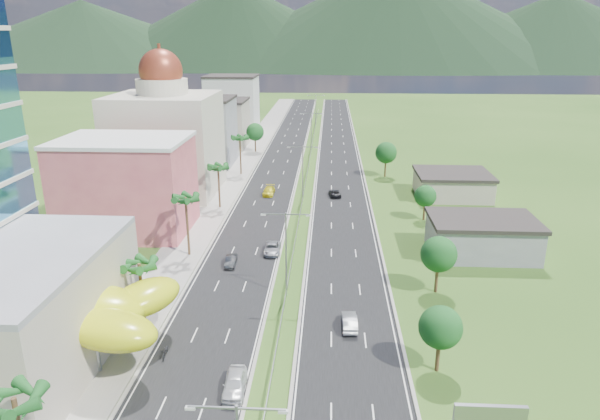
# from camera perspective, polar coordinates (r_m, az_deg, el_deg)

# --- Properties ---
(ground) EXTENTS (500.00, 500.00, 0.00)m
(ground) POSITION_cam_1_polar(r_m,az_deg,el_deg) (59.72, -2.25, -13.46)
(ground) COLOR #2D5119
(ground) RESTS_ON ground
(road_left) EXTENTS (11.00, 260.00, 0.04)m
(road_left) POSITION_cam_1_polar(r_m,az_deg,el_deg) (144.53, -1.87, 5.77)
(road_left) COLOR black
(road_left) RESTS_ON ground
(road_right) EXTENTS (11.00, 260.00, 0.04)m
(road_right) POSITION_cam_1_polar(r_m,az_deg,el_deg) (144.00, 4.11, 5.68)
(road_right) COLOR black
(road_right) RESTS_ON ground
(sidewalk_left) EXTENTS (7.00, 260.00, 0.12)m
(sidewalk_left) POSITION_cam_1_polar(r_m,az_deg,el_deg) (145.66, -5.62, 5.80)
(sidewalk_left) COLOR gray
(sidewalk_left) RESTS_ON ground
(median_guardrail) EXTENTS (0.10, 216.06, 0.76)m
(median_guardrail) POSITION_cam_1_polar(r_m,az_deg,el_deg) (126.42, 0.80, 4.22)
(median_guardrail) COLOR gray
(median_guardrail) RESTS_ON ground
(streetlight_median_b) EXTENTS (6.04, 0.25, 11.00)m
(streetlight_median_b) POSITION_cam_1_polar(r_m,az_deg,el_deg) (65.56, -1.50, -3.81)
(streetlight_median_b) COLOR gray
(streetlight_median_b) RESTS_ON ground
(streetlight_median_c) EXTENTS (6.04, 0.25, 11.00)m
(streetlight_median_c) POSITION_cam_1_polar(r_m,az_deg,el_deg) (103.62, 0.30, 4.55)
(streetlight_median_c) COLOR gray
(streetlight_median_c) RESTS_ON ground
(streetlight_median_d) EXTENTS (6.04, 0.25, 11.00)m
(streetlight_median_d) POSITION_cam_1_polar(r_m,az_deg,el_deg) (147.67, 1.20, 8.71)
(streetlight_median_d) COLOR gray
(streetlight_median_d) RESTS_ON ground
(streetlight_median_e) EXTENTS (6.04, 0.25, 11.00)m
(streetlight_median_e) POSITION_cam_1_polar(r_m,az_deg,el_deg) (192.17, 1.70, 10.95)
(streetlight_median_e) COLOR gray
(streetlight_median_e) RESTS_ON ground
(lime_canopy) EXTENTS (18.00, 15.00, 7.40)m
(lime_canopy) POSITION_cam_1_polar(r_m,az_deg,el_deg) (59.11, -22.69, -9.81)
(lime_canopy) COLOR #BEC713
(lime_canopy) RESTS_ON ground
(pink_shophouse) EXTENTS (20.00, 15.00, 15.00)m
(pink_shophouse) POSITION_cam_1_polar(r_m,az_deg,el_deg) (92.08, -18.00, 2.34)
(pink_shophouse) COLOR #C14F5C
(pink_shophouse) RESTS_ON ground
(domed_building) EXTENTS (20.00, 20.00, 28.70)m
(domed_building) POSITION_cam_1_polar(r_m,az_deg,el_deg) (112.39, -14.10, 7.49)
(domed_building) COLOR beige
(domed_building) RESTS_ON ground
(midrise_grey) EXTENTS (16.00, 15.00, 16.00)m
(midrise_grey) POSITION_cam_1_polar(r_m,az_deg,el_deg) (136.43, -10.55, 8.13)
(midrise_grey) COLOR gray
(midrise_grey) RESTS_ON ground
(midrise_beige) EXTENTS (16.00, 15.00, 13.00)m
(midrise_beige) POSITION_cam_1_polar(r_m,az_deg,el_deg) (157.84, -8.67, 9.04)
(midrise_beige) COLOR #AEA38F
(midrise_beige) RESTS_ON ground
(midrise_white) EXTENTS (16.00, 15.00, 18.00)m
(midrise_white) POSITION_cam_1_polar(r_m,az_deg,el_deg) (179.83, -7.23, 11.03)
(midrise_white) COLOR silver
(midrise_white) RESTS_ON ground
(shed_near) EXTENTS (15.00, 10.00, 5.00)m
(shed_near) POSITION_cam_1_polar(r_m,az_deg,el_deg) (84.04, 18.83, -2.85)
(shed_near) COLOR gray
(shed_near) RESTS_ON ground
(shed_far) EXTENTS (14.00, 12.00, 4.40)m
(shed_far) POSITION_cam_1_polar(r_m,az_deg,el_deg) (112.27, 15.92, 2.52)
(shed_far) COLOR #AEA38F
(shed_far) RESTS_ON ground
(palm_tree_a) EXTENTS (3.60, 3.60, 9.10)m
(palm_tree_a) POSITION_cam_1_polar(r_m,az_deg,el_deg) (42.28, -28.15, -17.81)
(palm_tree_a) COLOR #47301C
(palm_tree_a) RESTS_ON ground
(palm_tree_b) EXTENTS (3.60, 3.60, 8.10)m
(palm_tree_b) POSITION_cam_1_polar(r_m,az_deg,el_deg) (61.46, -16.77, -5.88)
(palm_tree_b) COLOR #47301C
(palm_tree_b) RESTS_ON ground
(palm_tree_c) EXTENTS (3.60, 3.60, 9.60)m
(palm_tree_c) POSITION_cam_1_polar(r_m,az_deg,el_deg) (78.80, -12.10, 0.98)
(palm_tree_c) COLOR #47301C
(palm_tree_c) RESTS_ON ground
(palm_tree_d) EXTENTS (3.60, 3.60, 8.60)m
(palm_tree_d) POSITION_cam_1_polar(r_m,az_deg,el_deg) (100.59, -8.73, 4.37)
(palm_tree_d) COLOR #47301C
(palm_tree_d) RESTS_ON ground
(palm_tree_e) EXTENTS (3.60, 3.60, 9.40)m
(palm_tree_e) POSITION_cam_1_polar(r_m,az_deg,el_deg) (124.43, -6.43, 7.50)
(palm_tree_e) COLOR #47301C
(palm_tree_e) RESTS_ON ground
(leafy_tree_lfar) EXTENTS (4.90, 4.90, 8.05)m
(leafy_tree_lfar) POSITION_cam_1_polar(r_m,az_deg,el_deg) (149.22, -4.82, 8.29)
(leafy_tree_lfar) COLOR #47301C
(leafy_tree_lfar) RESTS_ON ground
(leafy_tree_ra) EXTENTS (4.20, 4.20, 6.90)m
(leafy_tree_ra) POSITION_cam_1_polar(r_m,az_deg,el_deg) (53.86, 14.76, -12.03)
(leafy_tree_ra) COLOR #47301C
(leafy_tree_ra) RESTS_ON ground
(leafy_tree_rb) EXTENTS (4.55, 4.55, 7.47)m
(leafy_tree_rb) POSITION_cam_1_polar(r_m,az_deg,el_deg) (69.21, 14.58, -4.60)
(leafy_tree_rb) COLOR #47301C
(leafy_tree_rb) RESTS_ON ground
(leafy_tree_rc) EXTENTS (3.85, 3.85, 6.33)m
(leafy_tree_rc) POSITION_cam_1_polar(r_m,az_deg,el_deg) (95.96, 13.22, 1.45)
(leafy_tree_rc) COLOR #47301C
(leafy_tree_rc) RESTS_ON ground
(leafy_tree_rd) EXTENTS (4.90, 4.90, 8.05)m
(leafy_tree_rd) POSITION_cam_1_polar(r_m,az_deg,el_deg) (123.92, 9.17, 6.05)
(leafy_tree_rd) COLOR #47301C
(leafy_tree_rd) RESTS_ON ground
(mountain_ridge) EXTENTS (860.00, 140.00, 90.00)m
(mountain_ridge) POSITION_cam_1_polar(r_m,az_deg,el_deg) (504.48, 9.78, 14.51)
(mountain_ridge) COLOR black
(mountain_ridge) RESTS_ON ground
(car_white_near_left) EXTENTS (2.25, 5.09, 1.70)m
(car_white_near_left) POSITION_cam_1_polar(r_m,az_deg,el_deg) (51.93, -6.97, -17.88)
(car_white_near_left) COLOR silver
(car_white_near_left) RESTS_ON road_left
(car_dark_left) EXTENTS (1.62, 4.14, 1.34)m
(car_dark_left) POSITION_cam_1_polar(r_m,az_deg,el_deg) (76.91, -7.37, -5.39)
(car_dark_left) COLOR black
(car_dark_left) RESTS_ON road_left
(car_silver_mid_left) EXTENTS (2.51, 5.20, 1.43)m
(car_silver_mid_left) POSITION_cam_1_polar(r_m,az_deg,el_deg) (80.50, -2.97, -4.11)
(car_silver_mid_left) COLOR #919398
(car_silver_mid_left) RESTS_ON road_left
(car_yellow_far_left) EXTENTS (2.25, 5.36, 1.54)m
(car_yellow_far_left) POSITION_cam_1_polar(r_m,az_deg,el_deg) (109.42, -3.34, 2.04)
(car_yellow_far_left) COLOR gold
(car_yellow_far_left) RESTS_ON road_left
(car_silver_right) EXTENTS (1.74, 4.66, 1.52)m
(car_silver_right) POSITION_cam_1_polar(r_m,az_deg,el_deg) (61.32, 5.30, -11.75)
(car_silver_right) COLOR #A0A1A7
(car_silver_right) RESTS_ON road_right
(car_dark_far_right) EXTENTS (2.70, 4.81, 1.27)m
(car_dark_far_right) POSITION_cam_1_polar(r_m,az_deg,el_deg) (108.49, 3.72, 1.82)
(car_dark_far_right) COLOR black
(car_dark_far_right) RESTS_ON road_right
(motorcycle) EXTENTS (0.84, 2.21, 1.39)m
(motorcycle) POSITION_cam_1_polar(r_m,az_deg,el_deg) (57.93, -14.19, -14.32)
(motorcycle) COLOR black
(motorcycle) RESTS_ON road_left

